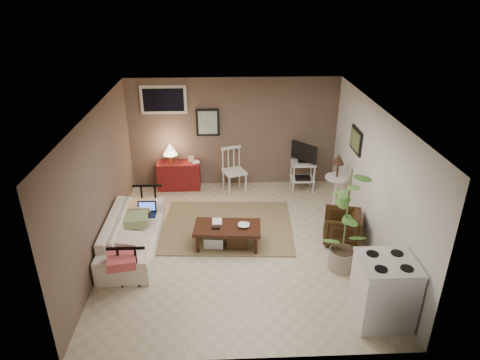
{
  "coord_description": "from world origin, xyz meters",
  "views": [
    {
      "loc": [
        -0.24,
        -6.3,
        4.22
      ],
      "look_at": [
        0.04,
        0.35,
        1.08
      ],
      "focal_mm": 32.0,
      "sensor_mm": 36.0,
      "label": 1
    }
  ],
  "objects_px": {
    "red_console": "(178,173)",
    "armchair": "(342,226)",
    "side_table": "(337,176)",
    "spindle_chair": "(234,172)",
    "stove": "(384,290)",
    "sofa": "(132,227)",
    "potted_plant": "(346,218)",
    "tv_stand": "(303,166)",
    "coffee_table": "(227,235)"
  },
  "relations": [
    {
      "from": "armchair",
      "to": "potted_plant",
      "type": "relative_size",
      "value": 0.36
    },
    {
      "from": "red_console",
      "to": "potted_plant",
      "type": "height_order",
      "value": "potted_plant"
    },
    {
      "from": "spindle_chair",
      "to": "side_table",
      "type": "height_order",
      "value": "side_table"
    },
    {
      "from": "coffee_table",
      "to": "red_console",
      "type": "xyz_separation_m",
      "value": [
        -1.03,
        2.35,
        0.13
      ]
    },
    {
      "from": "spindle_chair",
      "to": "tv_stand",
      "type": "distance_m",
      "value": 1.5
    },
    {
      "from": "coffee_table",
      "to": "side_table",
      "type": "height_order",
      "value": "side_table"
    },
    {
      "from": "spindle_chair",
      "to": "potted_plant",
      "type": "xyz_separation_m",
      "value": [
        1.62,
        -2.87,
        0.49
      ]
    },
    {
      "from": "red_console",
      "to": "tv_stand",
      "type": "relative_size",
      "value": 0.99
    },
    {
      "from": "side_table",
      "to": "armchair",
      "type": "relative_size",
      "value": 1.89
    },
    {
      "from": "tv_stand",
      "to": "armchair",
      "type": "distance_m",
      "value": 2.12
    },
    {
      "from": "coffee_table",
      "to": "sofa",
      "type": "xyz_separation_m",
      "value": [
        -1.6,
        0.02,
        0.17
      ]
    },
    {
      "from": "spindle_chair",
      "to": "stove",
      "type": "distance_m",
      "value": 4.4
    },
    {
      "from": "coffee_table",
      "to": "sofa",
      "type": "height_order",
      "value": "sofa"
    },
    {
      "from": "tv_stand",
      "to": "stove",
      "type": "relative_size",
      "value": 1.12
    },
    {
      "from": "potted_plant",
      "to": "red_console",
      "type": "bearing_deg",
      "value": 132.8
    },
    {
      "from": "side_table",
      "to": "potted_plant",
      "type": "bearing_deg",
      "value": -100.57
    },
    {
      "from": "coffee_table",
      "to": "side_table",
      "type": "xyz_separation_m",
      "value": [
        2.17,
        1.24,
        0.5
      ]
    },
    {
      "from": "coffee_table",
      "to": "red_console",
      "type": "bearing_deg",
      "value": 113.63
    },
    {
      "from": "side_table",
      "to": "stove",
      "type": "height_order",
      "value": "side_table"
    },
    {
      "from": "spindle_chair",
      "to": "side_table",
      "type": "relative_size",
      "value": 0.82
    },
    {
      "from": "potted_plant",
      "to": "armchair",
      "type": "bearing_deg",
      "value": 75.53
    },
    {
      "from": "spindle_chair",
      "to": "side_table",
      "type": "xyz_separation_m",
      "value": [
        1.98,
        -0.92,
        0.28
      ]
    },
    {
      "from": "stove",
      "to": "coffee_table",
      "type": "bearing_deg",
      "value": 138.31
    },
    {
      "from": "tv_stand",
      "to": "potted_plant",
      "type": "xyz_separation_m",
      "value": [
        0.13,
        -2.87,
        0.38
      ]
    },
    {
      "from": "sofa",
      "to": "spindle_chair",
      "type": "relative_size",
      "value": 2.16
    },
    {
      "from": "red_console",
      "to": "armchair",
      "type": "xyz_separation_m",
      "value": [
        3.04,
        -2.27,
        -0.05
      ]
    },
    {
      "from": "red_console",
      "to": "armchair",
      "type": "bearing_deg",
      "value": -36.76
    },
    {
      "from": "armchair",
      "to": "tv_stand",
      "type": "bearing_deg",
      "value": -157.06
    },
    {
      "from": "tv_stand",
      "to": "side_table",
      "type": "height_order",
      "value": "side_table"
    },
    {
      "from": "red_console",
      "to": "stove",
      "type": "distance_m",
      "value": 5.2
    },
    {
      "from": "side_table",
      "to": "coffee_table",
      "type": "bearing_deg",
      "value": -150.37
    },
    {
      "from": "coffee_table",
      "to": "stove",
      "type": "bearing_deg",
      "value": -41.69
    },
    {
      "from": "side_table",
      "to": "tv_stand",
      "type": "bearing_deg",
      "value": 118.01
    },
    {
      "from": "tv_stand",
      "to": "potted_plant",
      "type": "distance_m",
      "value": 2.9
    },
    {
      "from": "armchair",
      "to": "side_table",
      "type": "bearing_deg",
      "value": -173.94
    },
    {
      "from": "armchair",
      "to": "potted_plant",
      "type": "height_order",
      "value": "potted_plant"
    },
    {
      "from": "sofa",
      "to": "stove",
      "type": "xyz_separation_m",
      "value": [
        3.66,
        -1.86,
        0.06
      ]
    },
    {
      "from": "tv_stand",
      "to": "stove",
      "type": "distance_m",
      "value": 4.01
    },
    {
      "from": "tv_stand",
      "to": "stove",
      "type": "xyz_separation_m",
      "value": [
        0.38,
        -3.99,
        -0.09
      ]
    },
    {
      "from": "red_console",
      "to": "side_table",
      "type": "relative_size",
      "value": 0.89
    },
    {
      "from": "red_console",
      "to": "stove",
      "type": "xyz_separation_m",
      "value": [
        3.09,
        -4.19,
        0.11
      ]
    },
    {
      "from": "spindle_chair",
      "to": "side_table",
      "type": "distance_m",
      "value": 2.2
    },
    {
      "from": "sofa",
      "to": "potted_plant",
      "type": "relative_size",
      "value": 1.19
    },
    {
      "from": "spindle_chair",
      "to": "potted_plant",
      "type": "height_order",
      "value": "potted_plant"
    },
    {
      "from": "armchair",
      "to": "potted_plant",
      "type": "distance_m",
      "value": 1.03
    },
    {
      "from": "stove",
      "to": "potted_plant",
      "type": "bearing_deg",
      "value": 102.58
    },
    {
      "from": "tv_stand",
      "to": "side_table",
      "type": "bearing_deg",
      "value": -61.99
    },
    {
      "from": "red_console",
      "to": "spindle_chair",
      "type": "bearing_deg",
      "value": -9.25
    },
    {
      "from": "spindle_chair",
      "to": "stove",
      "type": "bearing_deg",
      "value": -64.9
    },
    {
      "from": "coffee_table",
      "to": "armchair",
      "type": "distance_m",
      "value": 2.02
    }
  ]
}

